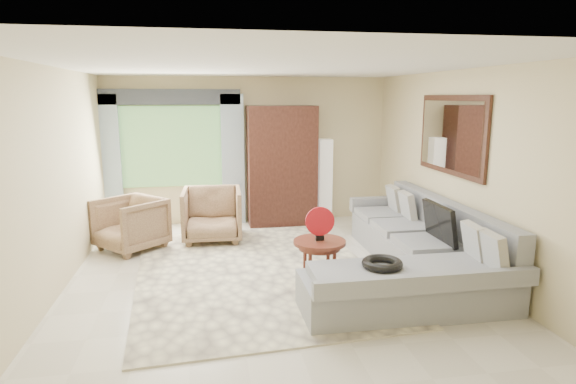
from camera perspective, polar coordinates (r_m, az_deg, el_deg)
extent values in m
plane|color=silver|center=(6.11, -1.78, -10.43)|extent=(6.00, 6.00, 0.00)
cube|color=#FAF1C6|center=(6.36, -3.75, -9.44)|extent=(3.27, 4.20, 0.02)
cube|color=gray|center=(7.04, 14.05, -6.09)|extent=(0.90, 2.40, 0.40)
cube|color=gray|center=(5.39, 14.07, -11.53)|extent=(2.30, 0.80, 0.40)
cube|color=gray|center=(6.72, 18.34, -3.15)|extent=(0.20, 3.20, 0.50)
cube|color=gray|center=(8.10, 10.52, -1.38)|extent=(0.90, 0.16, 0.22)
cube|color=gray|center=(4.91, 16.37, -10.33)|extent=(2.30, 0.10, 0.18)
cube|color=black|center=(6.25, 17.52, -3.50)|extent=(0.14, 0.74, 0.48)
torus|color=black|center=(5.17, 11.11, -8.30)|extent=(0.43, 0.43, 0.09)
cylinder|color=#532016|center=(5.64, 3.76, -5.94)|extent=(0.61, 0.61, 0.04)
cylinder|color=#532016|center=(5.74, 3.72, -8.96)|extent=(0.40, 0.40, 0.55)
cylinder|color=#AE111A|center=(5.57, 3.80, -3.48)|extent=(0.34, 0.06, 0.34)
imported|color=#9B7D54|center=(7.53, -18.17, -3.63)|extent=(1.21, 1.21, 0.79)
imported|color=#A07457|center=(7.69, -8.98, -2.66)|extent=(0.94, 0.97, 0.85)
imported|color=#999999|center=(8.25, -17.34, -3.29)|extent=(0.52, 0.48, 0.51)
cube|color=black|center=(8.53, -0.75, 3.13)|extent=(1.20, 0.55, 2.10)
cube|color=silver|center=(8.80, 4.34, 1.37)|extent=(0.24, 0.24, 1.50)
cube|color=#669E59|center=(8.65, -13.60, 5.27)|extent=(1.80, 0.04, 1.40)
cube|color=#9EB7CC|center=(8.72, -20.47, 3.26)|extent=(0.40, 0.08, 2.30)
cube|color=#9EB7CC|center=(8.59, -6.54, 3.79)|extent=(0.40, 0.08, 2.30)
cube|color=#1E232D|center=(8.54, -13.90, 10.90)|extent=(2.40, 0.12, 0.26)
cube|color=black|center=(6.82, 18.82, 6.40)|extent=(0.04, 1.70, 1.05)
cube|color=white|center=(6.81, 18.63, 6.41)|extent=(0.02, 1.54, 0.90)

